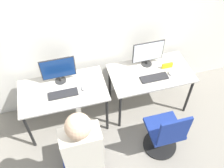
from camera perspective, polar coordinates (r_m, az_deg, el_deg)
ground_plane at (r=3.88m, az=0.53°, el=-10.34°), size 20.00×20.00×0.00m
wall_back at (r=3.40m, az=-3.03°, el=13.84°), size 12.00×0.05×2.80m
desk_left at (r=3.50m, az=-11.05°, el=-2.25°), size 1.19×0.67×0.74m
monitor_left at (r=3.41m, az=-12.18°, el=3.22°), size 0.46×0.15×0.40m
keyboard_left at (r=3.37m, az=-11.10°, el=-2.25°), size 0.40×0.13×0.02m
mouse_left at (r=3.39m, az=-6.53°, el=-0.95°), size 0.06×0.09×0.03m
office_chair_left at (r=3.27m, az=-7.18°, el=-15.85°), size 0.48×0.48×0.92m
person_left at (r=2.61m, az=-6.25°, el=-17.34°), size 0.36×0.22×1.70m
desk_right at (r=3.70m, az=8.77°, el=1.74°), size 1.19×0.67×0.74m
monitor_right at (r=3.62m, az=8.25°, el=7.06°), size 0.46×0.15×0.40m
keyboard_right at (r=3.56m, az=9.63°, el=1.43°), size 0.40×0.13×0.02m
mouse_right at (r=3.66m, az=13.24°, el=2.45°), size 0.06×0.09×0.03m
office_chair_right at (r=3.46m, az=12.02°, el=-11.23°), size 0.48×0.48×0.92m
placard_right at (r=3.73m, az=12.52°, el=4.14°), size 0.16×0.03×0.08m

